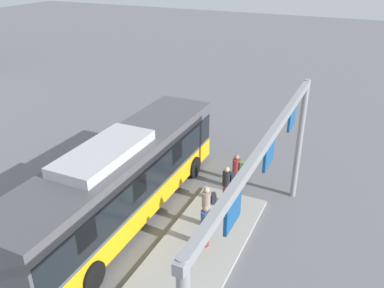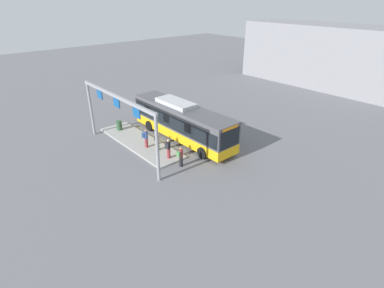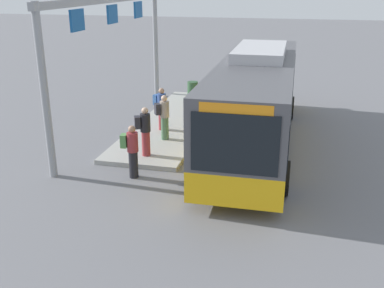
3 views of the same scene
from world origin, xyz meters
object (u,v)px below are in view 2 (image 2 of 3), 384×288
person_waiting_mid (157,141)px  person_waiting_far (146,138)px  person_boarding (168,148)px  person_waiting_near (181,156)px  bus_main (182,120)px  trash_bin (119,125)px

person_waiting_mid → person_waiting_far: 1.19m
person_boarding → person_waiting_mid: 1.74m
person_waiting_near → person_waiting_mid: person_waiting_mid is taller
bus_main → person_waiting_near: (3.87, -3.33, -0.92)m
person_waiting_mid → person_waiting_far: (-1.11, -0.43, 0.00)m
person_waiting_far → trash_bin: person_waiting_far is taller
person_waiting_near → person_waiting_mid: (-3.18, 0.06, 0.16)m
bus_main → person_boarding: bearing=-55.2°
person_waiting_mid → trash_bin: person_waiting_mid is taller
person_boarding → trash_bin: bearing=65.7°
bus_main → person_boarding: size_ratio=6.98×
trash_bin → bus_main: bearing=34.0°
person_boarding → person_waiting_mid: bearing=59.6°
person_waiting_near → trash_bin: person_waiting_near is taller
person_waiting_mid → person_boarding: bearing=-127.4°
person_waiting_near → person_boarding: bearing=87.4°
person_waiting_mid → bus_main: bearing=-20.9°
bus_main → trash_bin: size_ratio=12.95×
trash_bin → person_waiting_mid: bearing=3.1°
bus_main → person_boarding: bus_main is taller
person_waiting_mid → trash_bin: bearing=60.4°
person_waiting_near → person_waiting_far: person_waiting_far is taller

